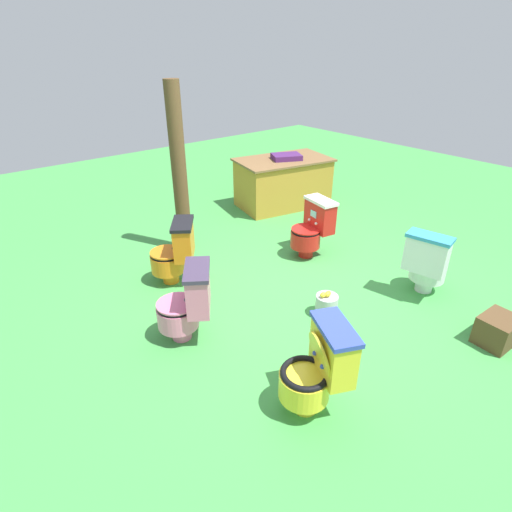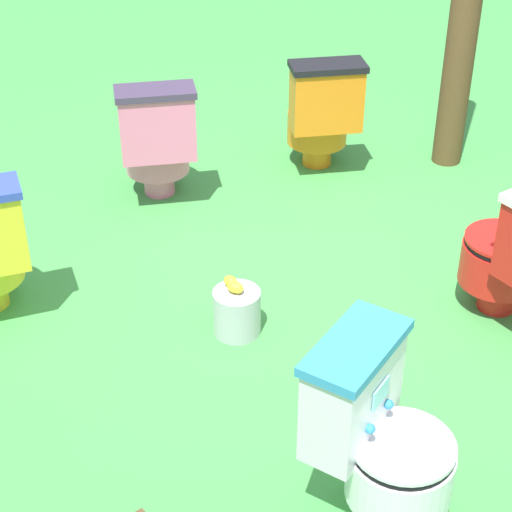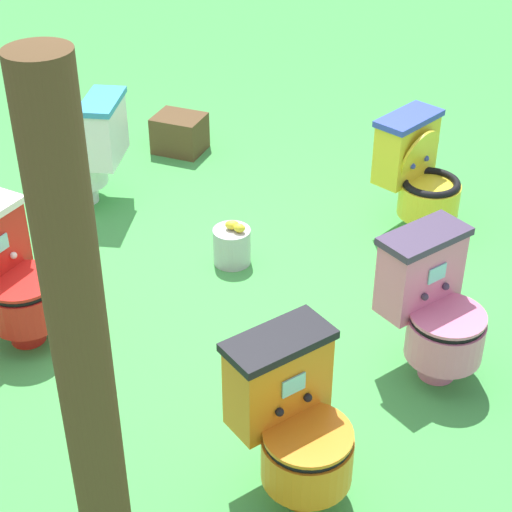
# 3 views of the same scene
# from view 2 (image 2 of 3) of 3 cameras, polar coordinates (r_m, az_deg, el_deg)

# --- Properties ---
(ground) EXTENTS (14.00, 14.00, 0.00)m
(ground) POSITION_cam_2_polar(r_m,az_deg,el_deg) (4.27, 3.98, -2.72)
(ground) COLOR #429947
(toilet_orange) EXTENTS (0.63, 0.61, 0.73)m
(toilet_orange) POSITION_cam_2_polar(r_m,az_deg,el_deg) (5.30, 4.32, 9.34)
(toilet_orange) COLOR orange
(toilet_orange) RESTS_ON ground
(toilet_white) EXTENTS (0.56, 0.49, 0.73)m
(toilet_white) POSITION_cam_2_polar(r_m,az_deg,el_deg) (3.04, 8.09, -11.61)
(toilet_white) COLOR white
(toilet_white) RESTS_ON ground
(toilet_pink) EXTENTS (0.63, 0.61, 0.73)m
(toilet_pink) POSITION_cam_2_polar(r_m,az_deg,el_deg) (4.97, -6.53, 7.55)
(toilet_pink) COLOR pink
(toilet_pink) RESTS_ON ground
(lemon_bucket) EXTENTS (0.22, 0.22, 0.28)m
(lemon_bucket) POSITION_cam_2_polar(r_m,az_deg,el_deg) (3.98, -1.28, -3.61)
(lemon_bucket) COLOR #B7B7BF
(lemon_bucket) RESTS_ON ground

